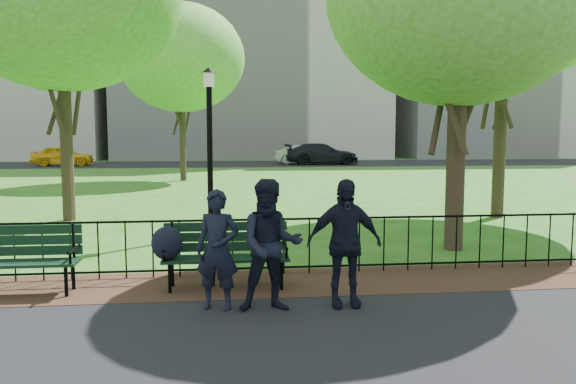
{
  "coord_description": "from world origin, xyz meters",
  "views": [
    {
      "loc": [
        -0.72,
        -6.54,
        2.19
      ],
      "look_at": [
        0.21,
        1.5,
        1.35
      ],
      "focal_mm": 35.0,
      "sensor_mm": 36.0,
      "label": 1
    }
  ],
  "objects": [
    {
      "name": "ground",
      "position": [
        0.0,
        0.0,
        0.0
      ],
      "size": [
        120.0,
        120.0,
        0.0
      ],
      "primitive_type": "plane",
      "color": "#31641A"
    },
    {
      "name": "dirt_strip",
      "position": [
        0.0,
        1.5,
        0.01
      ],
      "size": [
        60.0,
        1.6,
        0.01
      ],
      "primitive_type": "cube",
      "color": "#3A2217",
      "rests_on": "ground"
    },
    {
      "name": "far_street",
      "position": [
        0.0,
        35.0,
        0.01
      ],
      "size": [
        70.0,
        9.0,
        0.01
      ],
      "primitive_type": "cube",
      "color": "black",
      "rests_on": "ground"
    },
    {
      "name": "iron_fence",
      "position": [
        0.0,
        2.0,
        0.5
      ],
      "size": [
        24.06,
        0.06,
        1.0
      ],
      "color": "black",
      "rests_on": "ground"
    },
    {
      "name": "apartment_east",
      "position": [
        26.0,
        48.0,
        12.0
      ],
      "size": [
        20.0,
        15.0,
        24.0
      ],
      "primitive_type": "cube",
      "color": "beige",
      "rests_on": "ground"
    },
    {
      "name": "park_bench_main",
      "position": [
        -1.08,
        1.29,
        0.63
      ],
      "size": [
        1.91,
        0.57,
        1.01
      ],
      "rotation": [
        0.0,
        0.0,
        -0.01
      ],
      "color": "black",
      "rests_on": "ground"
    },
    {
      "name": "park_bench_left_a",
      "position": [
        -3.61,
        1.39,
        0.58
      ],
      "size": [
        1.79,
        0.57,
        1.01
      ],
      "rotation": [
        0.0,
        0.0,
        -0.01
      ],
      "color": "black",
      "rests_on": "ground"
    },
    {
      "name": "lamppost",
      "position": [
        -1.01,
        5.65,
        1.96
      ],
      "size": [
        0.32,
        0.32,
        3.6
      ],
      "color": "black",
      "rests_on": "ground"
    },
    {
      "name": "tree_far_c",
      "position": [
        -2.6,
        20.32,
        5.7
      ],
      "size": [
        5.89,
        5.89,
        8.2
      ],
      "color": "#2D2116",
      "rests_on": "ground"
    },
    {
      "name": "person_left",
      "position": [
        -0.81,
        0.36,
        0.76
      ],
      "size": [
        0.62,
        0.48,
        1.5
      ],
      "primitive_type": "imported",
      "rotation": [
        0.0,
        0.0,
        -0.25
      ],
      "color": "black",
      "rests_on": "asphalt_path"
    },
    {
      "name": "person_mid",
      "position": [
        -0.16,
        0.22,
        0.83
      ],
      "size": [
        0.8,
        0.42,
        1.64
      ],
      "primitive_type": "imported",
      "rotation": [
        0.0,
        0.0,
        -0.0
      ],
      "color": "black",
      "rests_on": "asphalt_path"
    },
    {
      "name": "person_right",
      "position": [
        0.78,
        0.31,
        0.82
      ],
      "size": [
        0.95,
        0.39,
        1.63
      ],
      "primitive_type": "imported",
      "rotation": [
        0.0,
        0.0,
        0.0
      ],
      "color": "black",
      "rests_on": "asphalt_path"
    },
    {
      "name": "taxi",
      "position": [
        -11.69,
        33.57,
        0.7
      ],
      "size": [
        4.19,
        2.0,
        1.38
      ],
      "primitive_type": "imported",
      "rotation": [
        0.0,
        0.0,
        1.66
      ],
      "color": "yellow",
      "rests_on": "far_street"
    },
    {
      "name": "sedan_silver",
      "position": [
        5.15,
        34.18,
        0.71
      ],
      "size": [
        4.33,
        1.84,
        1.39
      ],
      "primitive_type": "imported",
      "rotation": [
        0.0,
        0.0,
        1.48
      ],
      "color": "#94969B",
      "rests_on": "far_street"
    },
    {
      "name": "sedan_dark",
      "position": [
        6.35,
        33.35,
        0.77
      ],
      "size": [
        5.24,
        2.13,
        1.52
      ],
      "primitive_type": "imported",
      "rotation": [
        0.0,
        0.0,
        1.57
      ],
      "color": "black",
      "rests_on": "far_street"
    }
  ]
}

